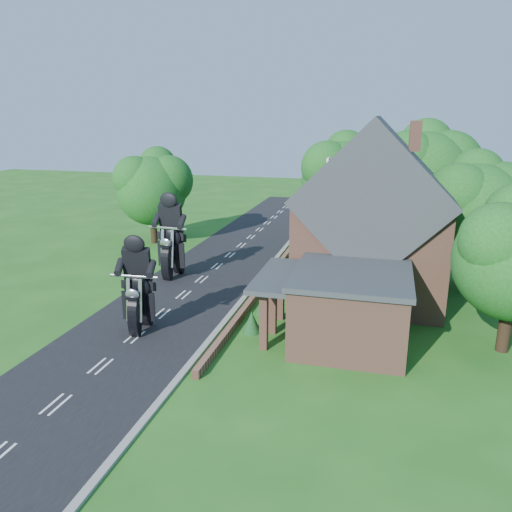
% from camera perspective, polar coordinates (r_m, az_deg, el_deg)
% --- Properties ---
extents(ground, '(120.00, 120.00, 0.00)m').
position_cam_1_polar(ground, '(27.41, -10.73, -6.52)').
color(ground, '#215B19').
rests_on(ground, ground).
extents(road, '(7.00, 80.00, 0.02)m').
position_cam_1_polar(road, '(27.41, -10.73, -6.50)').
color(road, black).
rests_on(road, ground).
extents(kerb, '(0.30, 80.00, 0.12)m').
position_cam_1_polar(kerb, '(26.10, -3.42, -7.29)').
color(kerb, gray).
rests_on(kerb, ground).
extents(garden_wall, '(0.30, 22.00, 0.40)m').
position_cam_1_polar(garden_wall, '(30.35, 0.70, -3.58)').
color(garden_wall, '#935F4B').
rests_on(garden_wall, ground).
extents(house, '(9.54, 8.64, 10.24)m').
position_cam_1_polar(house, '(29.37, 13.04, 3.74)').
color(house, '#935F4B').
rests_on(house, ground).
extents(annex, '(7.05, 5.94, 3.44)m').
position_cam_1_polar(annex, '(23.59, 10.45, -5.64)').
color(annex, '#935F4B').
rests_on(annex, ground).
extents(tree_house_right, '(6.51, 6.00, 8.40)m').
position_cam_1_polar(tree_house_right, '(32.22, 24.36, 5.32)').
color(tree_house_right, black).
rests_on(tree_house_right, ground).
extents(tree_behind_house, '(7.81, 7.20, 10.08)m').
position_cam_1_polar(tree_behind_house, '(39.20, 19.28, 9.03)').
color(tree_behind_house, black).
rests_on(tree_behind_house, ground).
extents(tree_behind_left, '(6.94, 6.40, 9.16)m').
position_cam_1_polar(tree_behind_left, '(40.25, 10.46, 9.10)').
color(tree_behind_left, black).
rests_on(tree_behind_left, ground).
extents(tree_far_road, '(6.08, 5.60, 7.84)m').
position_cam_1_polar(tree_far_road, '(41.44, -11.34, 7.99)').
color(tree_far_road, black).
rests_on(tree_far_road, ground).
extents(shrub_a, '(0.90, 0.90, 1.10)m').
position_cam_1_polar(shrub_a, '(24.58, -0.49, -7.53)').
color(shrub_a, '#133D1B').
rests_on(shrub_a, ground).
extents(shrub_b, '(0.90, 0.90, 1.10)m').
position_cam_1_polar(shrub_b, '(26.82, 0.94, -5.47)').
color(shrub_b, '#133D1B').
rests_on(shrub_b, ground).
extents(shrub_c, '(0.90, 0.90, 1.10)m').
position_cam_1_polar(shrub_c, '(29.10, 2.13, -3.74)').
color(shrub_c, '#133D1B').
rests_on(shrub_c, ground).
extents(shrub_d, '(0.90, 0.90, 1.10)m').
position_cam_1_polar(shrub_d, '(33.75, 4.02, -0.97)').
color(shrub_d, '#133D1B').
rests_on(shrub_d, ground).
extents(shrub_e, '(0.90, 0.90, 1.10)m').
position_cam_1_polar(shrub_e, '(36.11, 4.78, 0.14)').
color(shrub_e, '#133D1B').
rests_on(shrub_e, ground).
extents(shrub_f, '(0.90, 0.90, 1.10)m').
position_cam_1_polar(shrub_f, '(38.49, 5.44, 1.12)').
color(shrub_f, '#133D1B').
rests_on(shrub_f, ground).
extents(motorcycle_lead, '(0.50, 1.61, 1.47)m').
position_cam_1_polar(motorcycle_lead, '(25.25, -13.04, -6.85)').
color(motorcycle_lead, black).
rests_on(motorcycle_lead, ground).
extents(motorcycle_follow, '(0.59, 1.84, 1.68)m').
position_cam_1_polar(motorcycle_follow, '(33.04, -9.46, -1.00)').
color(motorcycle_follow, black).
rests_on(motorcycle_follow, ground).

